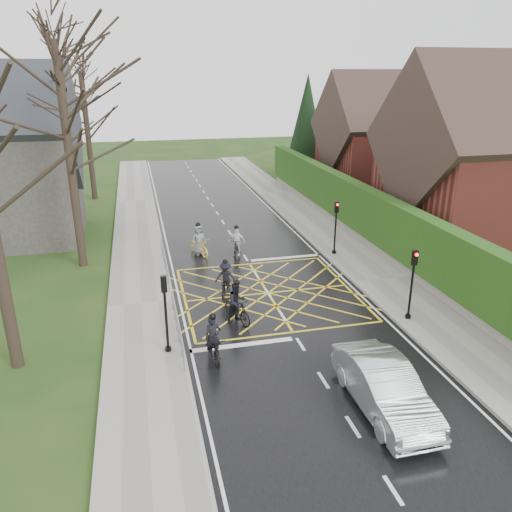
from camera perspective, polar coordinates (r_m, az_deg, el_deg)
name	(u,v)px	position (r m, az deg, el deg)	size (l,w,h in m)	color
ground	(268,293)	(24.23, 1.37, -4.26)	(120.00, 120.00, 0.00)	#173311
road	(268,293)	(24.23, 1.37, -4.25)	(9.00, 80.00, 0.01)	black
sidewalk_right	(381,280)	(26.28, 14.14, -2.71)	(3.00, 80.00, 0.15)	gray
sidewalk_left	(141,304)	(23.51, -12.97, -5.41)	(3.00, 80.00, 0.15)	gray
stone_wall	(363,237)	(31.95, 12.12, 2.11)	(0.50, 38.00, 0.70)	slate
hedge	(365,210)	(31.46, 12.36, 5.14)	(0.90, 38.00, 2.80)	#1A360E
house_near	(493,168)	(32.98, 25.42, 9.04)	(11.80, 9.80, 11.30)	maroon
house_far	(382,144)	(44.67, 14.19, 12.34)	(9.80, 8.80, 10.30)	maroon
conifer	(307,128)	(50.33, 5.80, 14.39)	(4.60, 4.60, 10.00)	black
church	(4,162)	(34.57, -26.85, 9.60)	(8.80, 7.80, 11.00)	#2D2B28
tree_near	(65,118)	(27.57, -21.03, 14.52)	(9.24, 9.24, 11.44)	black
tree_mid	(61,96)	(35.57, -21.38, 16.66)	(10.08, 10.08, 12.48)	black
tree_far	(85,111)	(43.53, -18.95, 15.45)	(8.40, 8.40, 10.40)	black
railing_south	(177,322)	(20.09, -9.01, -7.50)	(0.05, 5.04, 1.03)	slate
railing_north	(164,258)	(26.95, -10.43, -0.20)	(0.05, 6.04, 1.03)	slate
traffic_light_ne	(335,228)	(28.94, 9.07, 3.14)	(0.24, 0.31, 3.21)	black
traffic_light_se	(412,286)	(21.90, 17.36, -3.25)	(0.24, 0.31, 3.21)	black
traffic_light_sw	(166,315)	(18.78, -10.26, -6.63)	(0.24, 0.31, 3.21)	black
cyclist_rear	(214,344)	(18.85, -4.87, -9.97)	(0.76, 1.90, 1.82)	black
cyclist_back	(237,306)	(21.29, -2.18, -5.72)	(1.22, 1.99, 1.93)	black
cyclist_mid	(226,281)	(24.03, -3.48, -2.87)	(1.23, 1.88, 1.73)	black
cyclist_front	(237,245)	(28.91, -2.21, 1.31)	(1.17, 1.88, 1.83)	black
cyclist_lead	(199,244)	(29.23, -6.53, 1.41)	(1.38, 2.12, 1.95)	gold
car	(384,387)	(16.63, 14.46, -14.33)	(1.67, 4.79, 1.58)	silver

